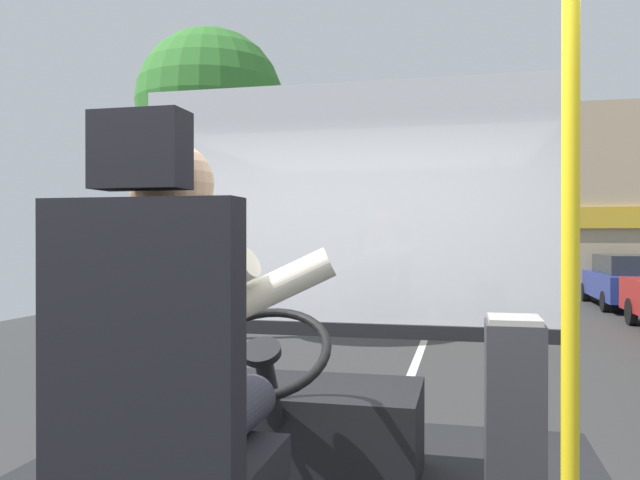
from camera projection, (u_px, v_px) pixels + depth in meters
name	position (u px, v px, depth m)	size (l,w,h in m)	color
ground	(423.00, 345.00, 10.66)	(18.00, 44.00, 0.06)	#343434
driver_seat	(162.00, 428.00, 1.55)	(0.48, 0.48, 1.34)	black
bus_driver	(181.00, 336.00, 1.66)	(0.76, 0.54, 0.81)	#282833
steering_console	(293.00, 427.00, 2.75)	(1.10, 0.97, 0.77)	black
handrail_pole	(570.00, 260.00, 1.56)	(0.04, 0.04, 1.99)	yellow
fare_box	(514.00, 419.00, 2.32)	(0.21, 0.26, 0.75)	#333338
windshield_panel	(345.00, 237.00, 3.66)	(2.50, 0.08, 1.48)	silver
street_tree	(210.00, 104.00, 11.07)	(2.57, 2.57, 5.46)	#4C3828
shop_building	(581.00, 204.00, 19.66)	(12.20, 4.22, 5.65)	tan
parked_car_blue	(632.00, 280.00, 16.13)	(1.96, 4.26, 1.35)	navy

